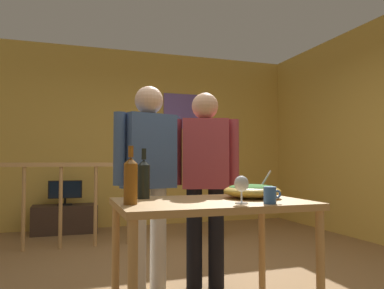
% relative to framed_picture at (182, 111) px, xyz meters
% --- Properties ---
extents(ground_plane, '(7.80, 7.80, 0.00)m').
position_rel_framed_picture_xyz_m(ground_plane, '(-0.73, -2.94, -1.89)').
color(ground_plane, olive).
extents(back_wall, '(5.28, 0.10, 2.85)m').
position_rel_framed_picture_xyz_m(back_wall, '(-0.73, 0.06, -0.46)').
color(back_wall, gold).
rests_on(back_wall, ground_plane).
extents(side_wall_right, '(0.10, 4.50, 2.85)m').
position_rel_framed_picture_xyz_m(side_wall_right, '(1.91, -2.04, -0.46)').
color(side_wall_right, gold).
rests_on(side_wall_right, ground_plane).
extents(framed_picture, '(0.65, 0.03, 0.59)m').
position_rel_framed_picture_xyz_m(framed_picture, '(0.00, 0.00, 0.00)').
color(framed_picture, '#6E55AC').
extents(stair_railing, '(3.32, 0.10, 1.07)m').
position_rel_framed_picture_xyz_m(stair_railing, '(-1.06, -1.30, -1.24)').
color(stair_railing, '#B2844C').
rests_on(stair_railing, ground_plane).
extents(tv_console, '(0.90, 0.40, 0.40)m').
position_rel_framed_picture_xyz_m(tv_console, '(-1.86, -0.29, -1.68)').
color(tv_console, '#38281E').
rests_on(tv_console, ground_plane).
extents(flat_screen_tv, '(0.47, 0.12, 0.36)m').
position_rel_framed_picture_xyz_m(flat_screen_tv, '(-1.86, -0.32, -1.27)').
color(flat_screen_tv, black).
rests_on(flat_screen_tv, tv_console).
extents(serving_table, '(1.16, 0.76, 0.79)m').
position_rel_framed_picture_xyz_m(serving_table, '(-0.99, -3.88, -1.18)').
color(serving_table, '#B2844C').
rests_on(serving_table, ground_plane).
extents(salad_bowl, '(0.37, 0.37, 0.19)m').
position_rel_framed_picture_xyz_m(salad_bowl, '(-0.68, -3.83, -1.04)').
color(salad_bowl, gold).
rests_on(salad_bowl, serving_table).
extents(wine_glass, '(0.08, 0.08, 0.16)m').
position_rel_framed_picture_xyz_m(wine_glass, '(-0.89, -4.11, -0.99)').
color(wine_glass, silver).
rests_on(wine_glass, serving_table).
extents(wine_bottle_dark, '(0.08, 0.08, 0.32)m').
position_rel_framed_picture_xyz_m(wine_bottle_dark, '(-1.36, -3.64, -0.96)').
color(wine_bottle_dark, black).
rests_on(wine_bottle_dark, serving_table).
extents(wine_bottle_amber, '(0.08, 0.08, 0.33)m').
position_rel_framed_picture_xyz_m(wine_bottle_amber, '(-1.49, -3.94, -0.96)').
color(wine_bottle_amber, brown).
rests_on(wine_bottle_amber, serving_table).
extents(mug_blue, '(0.11, 0.07, 0.10)m').
position_rel_framed_picture_xyz_m(mug_blue, '(-0.74, -4.16, -1.05)').
color(mug_blue, '#3866B2').
rests_on(mug_blue, serving_table).
extents(person_standing_left, '(0.57, 0.33, 1.63)m').
position_rel_framed_picture_xyz_m(person_standing_left, '(-1.22, -3.13, -0.92)').
color(person_standing_left, beige).
rests_on(person_standing_left, ground_plane).
extents(person_standing_right, '(0.55, 0.32, 1.60)m').
position_rel_framed_picture_xyz_m(person_standing_right, '(-0.75, -3.13, -0.94)').
color(person_standing_right, black).
rests_on(person_standing_right, ground_plane).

